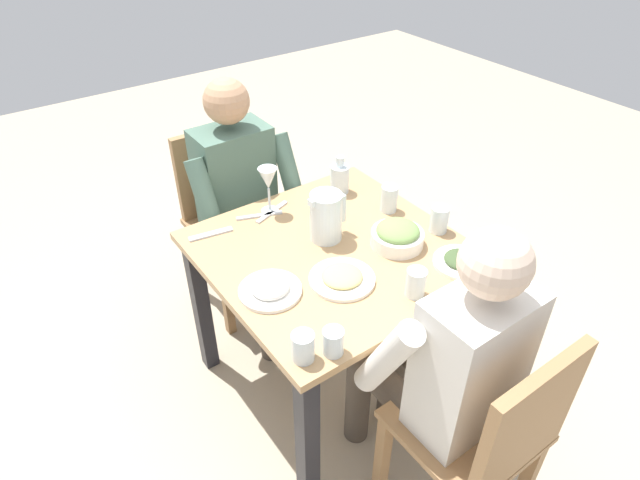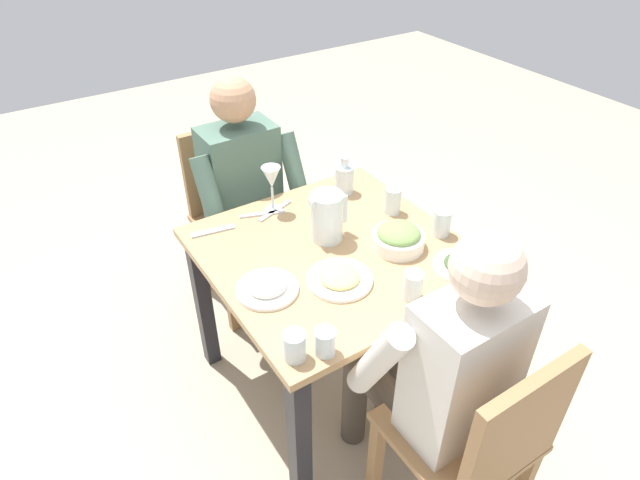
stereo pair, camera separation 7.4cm
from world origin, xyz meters
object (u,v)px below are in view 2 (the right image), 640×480
object	(u,v)px
water_glass_far_left	(325,342)
oil_carafe	(344,180)
water_glass_by_pitcher	(442,223)
chair_far	(234,208)
salad_bowl	(398,237)
diner_near	(438,363)
diner_far	(251,201)
water_glass_near_left	(393,200)
plate_fries	(340,278)
water_pitcher	(327,217)
wine_glass	(271,180)
chair_near	(479,442)
water_glass_near_right	(295,346)
water_glass_center	(413,286)
salt_shaker	(391,191)
plate_dolmas	(461,265)
dining_table	(333,275)
plate_yoghurt	(267,287)

from	to	relation	value
water_glass_far_left	oil_carafe	xyz separation A→B (m)	(0.56, 0.71, 0.01)
water_glass_by_pitcher	chair_far	bearing A→B (deg)	116.30
salad_bowl	chair_far	bearing A→B (deg)	106.47
diner_near	water_glass_by_pitcher	distance (m)	0.60
diner_far	water_glass_near_left	xyz separation A→B (m)	(0.39, -0.49, 0.13)
chair_far	diner_far	world-z (taller)	diner_far
plate_fries	oil_carafe	xyz separation A→B (m)	(0.35, 0.47, 0.04)
diner_far	water_pitcher	bearing A→B (deg)	-81.51
water_glass_by_pitcher	wine_glass	world-z (taller)	wine_glass
chair_near	water_glass_near_left	xyz separation A→B (m)	(0.34, 0.85, 0.27)
chair_far	oil_carafe	size ratio (longest dim) A/B	5.41
water_glass_near_right	water_glass_center	bearing A→B (deg)	1.74
water_glass_far_left	water_glass_center	distance (m)	0.37
salt_shaker	water_glass_near_left	bearing A→B (deg)	-126.49
plate_dolmas	water_glass_center	distance (m)	0.25
water_glass_near_right	water_glass_center	world-z (taller)	water_glass_center
dining_table	water_glass_near_left	distance (m)	0.39
dining_table	chair_far	xyz separation A→B (m)	(-0.05, 0.77, -0.10)
plate_yoghurt	water_glass_near_right	xyz separation A→B (m)	(-0.07, -0.30, 0.03)
water_glass_by_pitcher	water_glass_near_right	world-z (taller)	water_glass_by_pitcher
plate_fries	water_pitcher	bearing A→B (deg)	66.25
water_pitcher	salad_bowl	distance (m)	0.27
water_glass_near_left	salad_bowl	bearing A→B (deg)	-123.77
dining_table	water_glass_center	xyz separation A→B (m)	(0.07, -0.35, 0.17)
diner_near	chair_far	bearing A→B (deg)	92.33
dining_table	chair_near	world-z (taller)	chair_near
dining_table	plate_dolmas	size ratio (longest dim) A/B	4.55
water_pitcher	plate_fries	distance (m)	0.27
salad_bowl	water_glass_by_pitcher	distance (m)	0.19
water_glass_near_left	diner_near	bearing A→B (deg)	-117.41
salad_bowl	salt_shaker	size ratio (longest dim) A/B	3.61
diner_near	water_pitcher	bearing A→B (deg)	88.30
salad_bowl	oil_carafe	bearing A→B (deg)	82.37
plate_fries	chair_far	bearing A→B (deg)	88.21
water_pitcher	water_glass_near_right	xyz separation A→B (m)	(-0.40, -0.44, -0.05)
salad_bowl	plate_yoghurt	size ratio (longest dim) A/B	0.92
plate_fries	water_glass_far_left	distance (m)	0.32
plate_yoghurt	water_glass_near_left	bearing A→B (deg)	12.84
dining_table	salad_bowl	distance (m)	0.29
diner_far	plate_yoghurt	distance (m)	0.69
dining_table	wine_glass	xyz separation A→B (m)	(-0.06, 0.35, 0.26)
salad_bowl	water_glass_far_left	size ratio (longest dim) A/B	2.29
salad_bowl	water_glass_center	size ratio (longest dim) A/B	1.96
dining_table	plate_fries	distance (m)	0.22
chair_far	water_glass_center	xyz separation A→B (m)	(0.12, -1.12, 0.27)
diner_near	water_glass_far_left	xyz separation A→B (m)	(-0.30, 0.17, 0.11)
plate_dolmas	water_glass_near_right	size ratio (longest dim) A/B	2.13
chair_near	diner_far	distance (m)	1.35
wine_glass	salt_shaker	distance (m)	0.51
wine_glass	oil_carafe	bearing A→B (deg)	-7.02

